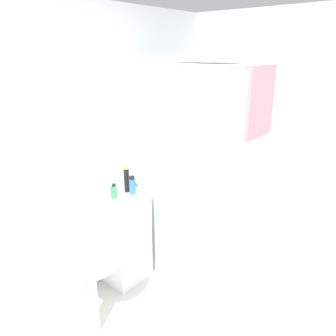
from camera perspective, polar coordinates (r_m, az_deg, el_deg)
wall_back at (r=2.80m, az=-16.83°, el=0.74°), size 6.40×0.06×2.50m
shower_enclosure at (r=3.39m, az=6.55°, el=-8.30°), size 1.00×1.03×2.03m
vanity_cabinet at (r=3.20m, az=-7.48°, el=-11.96°), size 0.39×0.35×0.90m
sink at (r=2.57m, az=-14.14°, el=-15.39°), size 0.54×0.54×0.96m
soap_dispenser at (r=2.91m, az=-9.46°, el=-4.14°), size 0.06×0.06×0.14m
shampoo_bottle_tall_black at (r=3.00m, az=-7.23°, el=-2.01°), size 0.05×0.05×0.25m
shampoo_bottle_blue at (r=2.96m, az=-6.24°, el=-3.05°), size 0.06×0.06×0.17m
lotion_bottle_white at (r=2.99m, az=-9.26°, el=-3.56°), size 0.04×0.04×0.14m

